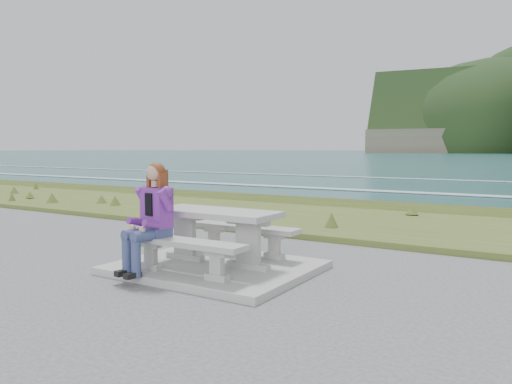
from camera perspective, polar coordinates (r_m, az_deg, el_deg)
concrete_slab at (r=7.00m, az=-4.65°, el=-8.57°), size 2.60×2.10×0.10m
picnic_table at (r=6.88m, az=-4.69°, el=-3.44°), size 1.80×0.75×0.75m
bench_landward at (r=6.38m, az=-8.43°, el=-6.28°), size 1.80×0.35×0.45m
bench_seaward at (r=7.49m, az=-1.48°, el=-4.55°), size 1.80×0.35×0.45m
grass_verge at (r=11.36m, az=10.53°, el=-3.65°), size 160.00×4.50×0.22m
shore_drop at (r=14.07m, az=14.83°, el=-2.07°), size 160.00×0.80×2.20m
ocean at (r=31.02m, az=24.09°, el=-1.79°), size 1600.00×1600.00×0.09m
seated_woman at (r=6.56m, az=-12.31°, el=-4.51°), size 0.49×0.75×1.41m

